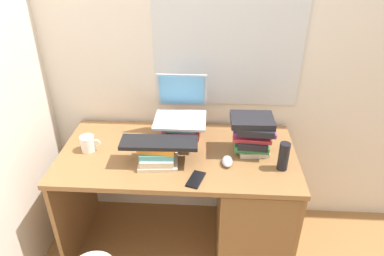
{
  "coord_description": "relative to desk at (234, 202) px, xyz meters",
  "views": [
    {
      "loc": [
        0.18,
        -1.69,
        1.91
      ],
      "look_at": [
        0.08,
        -0.02,
        0.93
      ],
      "focal_mm": 32.82,
      "sensor_mm": 36.0,
      "label": 1
    }
  ],
  "objects": [
    {
      "name": "ground_plane",
      "position": [
        -0.35,
        0.03,
        -0.41
      ],
      "size": [
        6.0,
        6.0,
        0.0
      ],
      "primitive_type": "plane",
      "color": "olive"
    },
    {
      "name": "book_stack_tall",
      "position": [
        -0.34,
        0.13,
        0.41
      ],
      "size": [
        0.25,
        0.19,
        0.15
      ],
      "color": "beige",
      "rests_on": "desk"
    },
    {
      "name": "mug",
      "position": [
        -0.88,
        0.02,
        0.39
      ],
      "size": [
        0.12,
        0.08,
        0.09
      ],
      "color": "white",
      "rests_on": "desk"
    },
    {
      "name": "cell_phone",
      "position": [
        -0.23,
        -0.23,
        0.35
      ],
      "size": [
        0.1,
        0.15,
        0.01
      ],
      "primitive_type": "cube",
      "rotation": [
        0.0,
        0.0,
        -0.3
      ],
      "color": "black",
      "rests_on": "desk"
    },
    {
      "name": "computer_mouse",
      "position": [
        -0.06,
        -0.07,
        0.36
      ],
      "size": [
        0.06,
        0.1,
        0.04
      ],
      "primitive_type": "ellipsoid",
      "color": "#A5A8AD",
      "rests_on": "desk"
    },
    {
      "name": "laptop",
      "position": [
        -0.34,
        0.19,
        0.55
      ],
      "size": [
        0.3,
        0.31,
        0.24
      ],
      "color": "#B7BABF",
      "rests_on": "book_stack_tall"
    },
    {
      "name": "water_bottle",
      "position": [
        0.23,
        -0.1,
        0.42
      ],
      "size": [
        0.06,
        0.06,
        0.16
      ],
      "primitive_type": "cylinder",
      "color": "black",
      "rests_on": "desk"
    },
    {
      "name": "wall_left",
      "position": [
        -1.26,
        0.03,
        0.89
      ],
      "size": [
        0.05,
        6.0,
        2.6
      ],
      "primitive_type": "cube",
      "color": "beige",
      "rests_on": "ground"
    },
    {
      "name": "keyboard",
      "position": [
        -0.44,
        -0.08,
        0.47
      ],
      "size": [
        0.42,
        0.15,
        0.02
      ],
      "primitive_type": "cube",
      "rotation": [
        0.0,
        0.0,
        0.03
      ],
      "color": "black",
      "rests_on": "book_stack_keyboard_riser"
    },
    {
      "name": "wall_back",
      "position": [
        -0.35,
        0.42,
        0.89
      ],
      "size": [
        6.0,
        0.06,
        2.6
      ],
      "color": "silver",
      "rests_on": "ground"
    },
    {
      "name": "desk",
      "position": [
        0.0,
        0.0,
        0.0
      ],
      "size": [
        1.38,
        0.69,
        0.75
      ],
      "color": "olive",
      "rests_on": "ground"
    },
    {
      "name": "book_stack_keyboard_riser",
      "position": [
        -0.45,
        -0.08,
        0.4
      ],
      "size": [
        0.23,
        0.2,
        0.12
      ],
      "color": "beige",
      "rests_on": "desk"
    },
    {
      "name": "book_stack_side",
      "position": [
        0.08,
        0.06,
        0.46
      ],
      "size": [
        0.26,
        0.21,
        0.22
      ],
      "color": "beige",
      "rests_on": "desk"
    }
  ]
}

